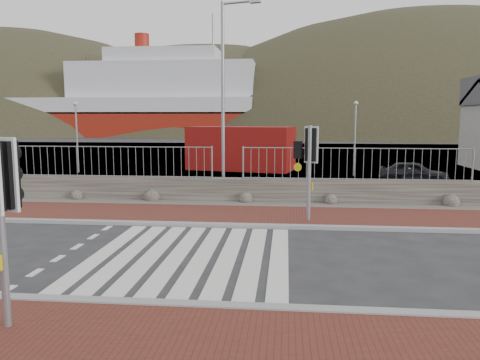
# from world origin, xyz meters

# --- Properties ---
(ground) EXTENTS (220.00, 220.00, 0.00)m
(ground) POSITION_xyz_m (0.00, 0.00, 0.00)
(ground) COLOR #28282B
(ground) RESTS_ON ground
(sidewalk_far) EXTENTS (40.00, 3.00, 0.08)m
(sidewalk_far) POSITION_xyz_m (0.00, 4.50, 0.04)
(sidewalk_far) COLOR maroon
(sidewalk_far) RESTS_ON ground
(kerb_near) EXTENTS (40.00, 0.25, 0.12)m
(kerb_near) POSITION_xyz_m (0.00, -3.00, 0.05)
(kerb_near) COLOR gray
(kerb_near) RESTS_ON ground
(kerb_far) EXTENTS (40.00, 0.25, 0.12)m
(kerb_far) POSITION_xyz_m (0.00, 3.00, 0.05)
(kerb_far) COLOR gray
(kerb_far) RESTS_ON ground
(zebra_crossing) EXTENTS (4.62, 5.60, 0.01)m
(zebra_crossing) POSITION_xyz_m (-0.00, 0.00, 0.01)
(zebra_crossing) COLOR silver
(zebra_crossing) RESTS_ON ground
(gravel_strip) EXTENTS (40.00, 1.50, 0.06)m
(gravel_strip) POSITION_xyz_m (0.00, 6.50, 0.03)
(gravel_strip) COLOR #59544C
(gravel_strip) RESTS_ON ground
(stone_wall) EXTENTS (40.00, 0.60, 0.90)m
(stone_wall) POSITION_xyz_m (0.00, 7.30, 0.45)
(stone_wall) COLOR #433D37
(stone_wall) RESTS_ON ground
(railing) EXTENTS (18.07, 0.07, 1.22)m
(railing) POSITION_xyz_m (0.00, 7.15, 1.82)
(railing) COLOR gray
(railing) RESTS_ON stone_wall
(quay) EXTENTS (120.00, 40.00, 0.50)m
(quay) POSITION_xyz_m (0.00, 27.90, 0.00)
(quay) COLOR #4C4C4F
(quay) RESTS_ON ground
(water) EXTENTS (220.00, 50.00, 0.05)m
(water) POSITION_xyz_m (0.00, 62.90, 0.00)
(water) COLOR #3F4C54
(water) RESTS_ON ground
(ferry) EXTENTS (50.00, 16.00, 20.00)m
(ferry) POSITION_xyz_m (-24.65, 67.90, 5.36)
(ferry) COLOR maroon
(ferry) RESTS_ON ground
(hills_backdrop) EXTENTS (254.00, 90.00, 100.00)m
(hills_backdrop) POSITION_xyz_m (6.74, 87.90, -23.05)
(hills_backdrop) COLOR #2A2D1B
(hills_backdrop) RESTS_ON ground
(traffic_signal_far) EXTENTS (0.74, 0.46, 3.00)m
(traffic_signal_far) POSITION_xyz_m (2.90, 3.84, 2.17)
(traffic_signal_far) COLOR gray
(traffic_signal_far) RESTS_ON ground
(streetlight) EXTENTS (1.60, 0.59, 7.67)m
(streetlight) POSITION_xyz_m (-0.17, 8.06, 4.32)
(streetlight) COLOR gray
(streetlight) RESTS_ON ground
(shipping_container) EXTENTS (6.81, 4.01, 2.66)m
(shipping_container) POSITION_xyz_m (-0.57, 18.32, 1.33)
(shipping_container) COLOR maroon
(shipping_container) RESTS_ON ground
(car_a) EXTENTS (3.49, 2.11, 1.11)m
(car_a) POSITION_xyz_m (8.47, 13.00, 0.56)
(car_a) COLOR black
(car_a) RESTS_ON ground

